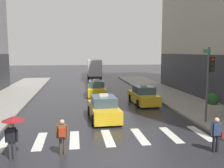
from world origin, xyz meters
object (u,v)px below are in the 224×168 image
(taxi_lead, at_px, (104,109))
(taxi_second, at_px, (143,96))
(taxi_third, at_px, (96,89))
(pedestrian_with_backpack, at_px, (62,134))
(pedestrian_with_handbag, at_px, (216,133))
(planter_near_corner, at_px, (212,105))
(traffic_light_pole, at_px, (209,74))
(box_truck, at_px, (94,69))
(pedestrian_with_umbrella, at_px, (13,126))

(taxi_lead, relative_size, taxi_second, 1.00)
(taxi_third, height_order, pedestrian_with_backpack, taxi_third)
(pedestrian_with_handbag, bearing_deg, taxi_lead, 124.67)
(pedestrian_with_backpack, height_order, pedestrian_with_handbag, same)
(pedestrian_with_backpack, xyz_separation_m, planter_near_corner, (10.31, 5.36, -0.10))
(traffic_light_pole, xyz_separation_m, taxi_third, (-6.29, 11.54, -2.53))
(taxi_lead, relative_size, box_truck, 0.60)
(pedestrian_with_umbrella, bearing_deg, taxi_third, 72.59)
(pedestrian_with_backpack, height_order, planter_near_corner, planter_near_corner)
(traffic_light_pole, relative_size, planter_near_corner, 3.00)
(traffic_light_pole, bearing_deg, planter_near_corner, 52.00)
(pedestrian_with_umbrella, xyz_separation_m, pedestrian_with_handbag, (9.13, -0.48, -0.58))
(box_truck, bearing_deg, pedestrian_with_umbrella, -100.57)
(traffic_light_pole, distance_m, taxi_lead, 7.35)
(pedestrian_with_backpack, bearing_deg, planter_near_corner, 27.47)
(traffic_light_pole, height_order, taxi_lead, traffic_light_pole)
(box_truck, bearing_deg, traffic_light_pole, -79.05)
(traffic_light_pole, xyz_separation_m, pedestrian_with_umbrella, (-11.16, -3.98, -1.74))
(pedestrian_with_umbrella, distance_m, planter_near_corner, 13.57)
(traffic_light_pole, relative_size, box_truck, 0.63)
(box_truck, bearing_deg, pedestrian_with_backpack, -96.93)
(taxi_lead, height_order, taxi_third, same)
(traffic_light_pole, distance_m, pedestrian_with_handbag, 5.42)
(taxi_lead, bearing_deg, traffic_light_pole, -17.84)
(traffic_light_pole, xyz_separation_m, taxi_second, (-2.42, 6.81, -2.53))
(box_truck, relative_size, pedestrian_with_umbrella, 3.92)
(traffic_light_pole, xyz_separation_m, taxi_lead, (-6.57, 2.11, -2.53))
(taxi_second, height_order, pedestrian_with_umbrella, pedestrian_with_umbrella)
(taxi_second, distance_m, pedestrian_with_handbag, 11.28)
(taxi_second, bearing_deg, taxi_lead, -131.40)
(pedestrian_with_umbrella, height_order, pedestrian_with_handbag, pedestrian_with_umbrella)
(planter_near_corner, bearing_deg, taxi_second, 124.74)
(box_truck, height_order, planter_near_corner, box_truck)
(pedestrian_with_backpack, bearing_deg, pedestrian_with_umbrella, -175.10)
(taxi_second, relative_size, planter_near_corner, 2.87)
(box_truck, relative_size, pedestrian_with_handbag, 4.61)
(taxi_third, distance_m, planter_near_corner, 12.49)
(pedestrian_with_umbrella, xyz_separation_m, planter_near_corner, (12.37, 5.54, -0.64))
(planter_near_corner, bearing_deg, pedestrian_with_backpack, -152.53)
(planter_near_corner, bearing_deg, traffic_light_pole, -128.00)
(taxi_third, relative_size, planter_near_corner, 2.89)
(pedestrian_with_umbrella, bearing_deg, planter_near_corner, 24.11)
(taxi_third, relative_size, pedestrian_with_backpack, 2.80)
(planter_near_corner, bearing_deg, box_truck, 104.17)
(pedestrian_with_backpack, distance_m, pedestrian_with_handbag, 7.10)
(taxi_third, height_order, planter_near_corner, taxi_third)
(box_truck, height_order, pedestrian_with_backpack, box_truck)
(taxi_third, height_order, box_truck, box_truck)
(taxi_third, xyz_separation_m, pedestrian_with_backpack, (-2.80, -15.34, 0.25))
(traffic_light_pole, bearing_deg, taxi_third, 118.58)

